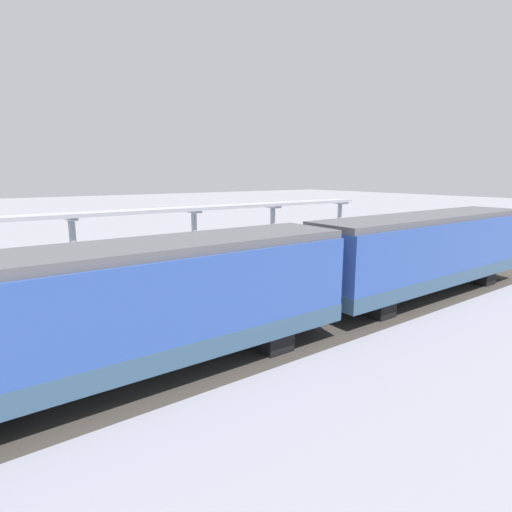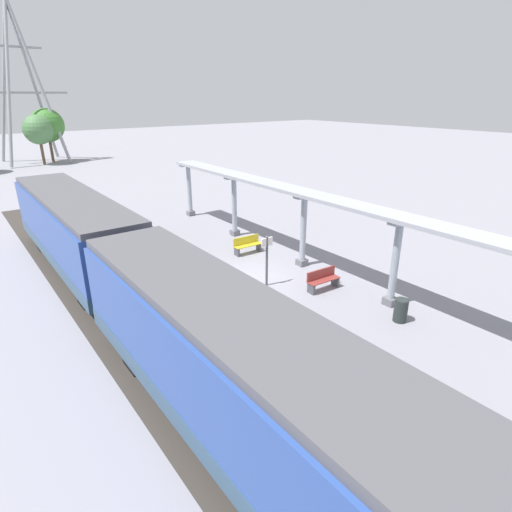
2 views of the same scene
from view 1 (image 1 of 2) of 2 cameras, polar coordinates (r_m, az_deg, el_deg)
ground_plane at (r=17.95m, az=-4.37°, el=-5.13°), size 176.00×176.00×0.00m
tactile_edge_strip at (r=15.26m, az=2.44°, el=-8.14°), size 0.46×26.83×0.01m
trackbed at (r=13.96m, az=7.14°, el=-10.14°), size 3.20×38.83×0.01m
train_near_carriage at (r=18.66m, az=22.92°, el=0.40°), size 2.65×12.06×3.48m
train_far_carriage at (r=10.49m, az=-16.78°, el=-7.36°), size 2.65×12.06×3.48m
canopy_pillar_nearest at (r=26.74m, az=11.70°, el=3.96°), size 1.10×0.44×3.40m
canopy_pillar_second at (r=23.04m, az=2.36°, el=3.00°), size 1.10×0.44×3.40m
canopy_pillar_third at (r=20.40m, az=-8.69°, el=1.77°), size 1.10×0.44×3.40m
canopy_pillar_fourth at (r=18.58m, az=-24.35°, el=-0.09°), size 1.10×0.44×3.40m
canopy_beam at (r=20.08m, az=-9.40°, el=6.64°), size 1.20×22.14×0.16m
bench_near_end at (r=18.54m, az=-14.98°, el=-3.54°), size 1.52×0.52×0.86m
bench_mid_platform at (r=20.93m, az=-1.33°, el=-1.44°), size 1.52×0.53×0.86m
trash_bin at (r=23.29m, az=5.38°, el=-0.18°), size 0.48×0.48×0.86m
platform_info_sign at (r=18.50m, az=-2.82°, el=-0.36°), size 0.56×0.10×2.20m
passenger_waiting_near_edge at (r=20.10m, az=16.26°, el=-0.87°), size 0.43×0.49×1.57m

